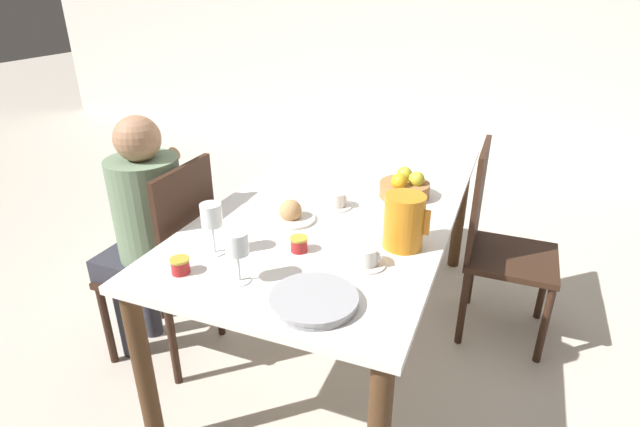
% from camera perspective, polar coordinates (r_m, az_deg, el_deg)
% --- Properties ---
extents(ground_plane, '(20.00, 20.00, 0.00)m').
position_cam_1_polar(ground_plane, '(2.67, 2.41, -13.49)').
color(ground_plane, beige).
extents(wall_back, '(10.00, 0.06, 2.60)m').
position_cam_1_polar(wall_back, '(5.30, 15.50, 20.45)').
color(wall_back, silver).
rests_on(wall_back, ground_plane).
extents(dining_table, '(1.00, 1.96, 0.77)m').
position_cam_1_polar(dining_table, '(2.30, 2.71, -0.28)').
color(dining_table, white).
rests_on(dining_table, ground_plane).
extents(chair_person_side, '(0.42, 0.42, 0.98)m').
position_cam_1_polar(chair_person_side, '(2.36, -16.66, -5.32)').
color(chair_person_side, '#331E14').
rests_on(chair_person_side, ground_plane).
extents(chair_opposite, '(0.42, 0.42, 0.98)m').
position_cam_1_polar(chair_opposite, '(2.58, 19.58, -2.99)').
color(chair_opposite, '#331E14').
rests_on(chair_opposite, ground_plane).
extents(person_seated, '(0.39, 0.41, 1.18)m').
position_cam_1_polar(person_seated, '(2.32, -19.35, -0.98)').
color(person_seated, '#33333D').
rests_on(person_seated, ground_plane).
extents(red_pitcher, '(0.17, 0.15, 0.20)m').
position_cam_1_polar(red_pitcher, '(1.84, 9.57, -0.87)').
color(red_pitcher, orange).
rests_on(red_pitcher, dining_table).
extents(wine_glass_water, '(0.08, 0.08, 0.19)m').
position_cam_1_polar(wine_glass_water, '(1.79, -12.30, -0.41)').
color(wine_glass_water, white).
rests_on(wine_glass_water, dining_table).
extents(wine_glass_juice, '(0.08, 0.08, 0.18)m').
position_cam_1_polar(wine_glass_juice, '(1.61, -9.47, -3.71)').
color(wine_glass_juice, white).
rests_on(wine_glass_juice, dining_table).
extents(teacup_near_person, '(0.14, 0.14, 0.07)m').
position_cam_1_polar(teacup_near_person, '(1.73, 5.33, -5.05)').
color(teacup_near_person, silver).
rests_on(teacup_near_person, dining_table).
extents(teacup_across, '(0.14, 0.14, 0.07)m').
position_cam_1_polar(teacup_across, '(2.16, 1.88, 1.47)').
color(teacup_across, silver).
rests_on(teacup_across, dining_table).
extents(serving_tray, '(0.28, 0.28, 0.03)m').
position_cam_1_polar(serving_tray, '(1.54, -0.72, -9.85)').
color(serving_tray, '#9E9EA3').
rests_on(serving_tray, dining_table).
extents(bread_plate, '(0.20, 0.20, 0.09)m').
position_cam_1_polar(bread_plate, '(2.05, -3.38, -0.01)').
color(bread_plate, silver).
rests_on(bread_plate, dining_table).
extents(jam_jar_amber, '(0.07, 0.07, 0.06)m').
position_cam_1_polar(jam_jar_amber, '(1.75, -15.69, -5.68)').
color(jam_jar_amber, '#A81E1E').
rests_on(jam_jar_amber, dining_table).
extents(jam_jar_red, '(0.07, 0.07, 0.06)m').
position_cam_1_polar(jam_jar_red, '(1.81, -2.42, -3.43)').
color(jam_jar_red, '#A81E1E').
rests_on(jam_jar_red, dining_table).
extents(fruit_bowl, '(0.23, 0.23, 0.13)m').
position_cam_1_polar(fruit_bowl, '(2.29, 9.68, 3.02)').
color(fruit_bowl, '#9E6B3D').
rests_on(fruit_bowl, dining_table).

